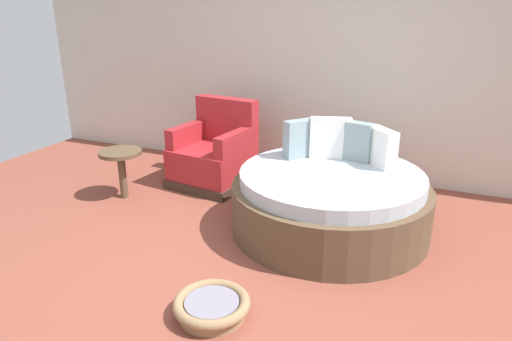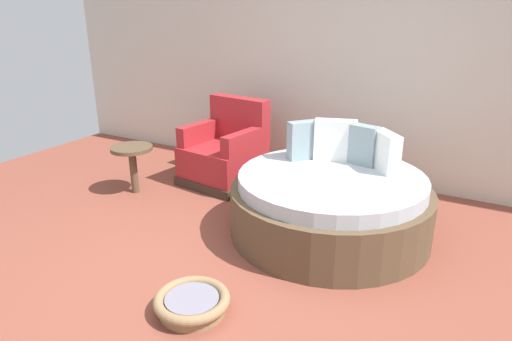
{
  "view_description": "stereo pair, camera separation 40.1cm",
  "coord_description": "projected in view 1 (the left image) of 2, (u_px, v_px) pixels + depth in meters",
  "views": [
    {
      "loc": [
        1.23,
        -2.59,
        1.93
      ],
      "look_at": [
        -0.23,
        0.88,
        0.55
      ],
      "focal_mm": 31.83,
      "sensor_mm": 36.0,
      "label": 1
    },
    {
      "loc": [
        1.59,
        -2.42,
        1.93
      ],
      "look_at": [
        -0.23,
        0.88,
        0.55
      ],
      "focal_mm": 31.83,
      "sensor_mm": 36.0,
      "label": 2
    }
  ],
  "objects": [
    {
      "name": "ground_plane",
      "position": [
        239.0,
        283.0,
        3.36
      ],
      "size": [
        8.0,
        8.0,
        0.02
      ],
      "primitive_type": "cube",
      "color": "brown"
    },
    {
      "name": "back_wall",
      "position": [
        334.0,
        42.0,
        5.05
      ],
      "size": [
        8.0,
        0.12,
        3.07
      ],
      "primitive_type": "cube",
      "color": "beige",
      "rests_on": "ground_plane"
    },
    {
      "name": "round_daybed",
      "position": [
        330.0,
        199.0,
        4.06
      ],
      "size": [
        1.75,
        1.75,
        0.94
      ],
      "color": "brown",
      "rests_on": "ground_plane"
    },
    {
      "name": "red_armchair",
      "position": [
        215.0,
        155.0,
        5.13
      ],
      "size": [
        0.9,
        0.9,
        0.94
      ],
      "color": "#38281E",
      "rests_on": "ground_plane"
    },
    {
      "name": "pet_basket",
      "position": [
        212.0,
        306.0,
        2.97
      ],
      "size": [
        0.51,
        0.51,
        0.13
      ],
      "color": "#8E704C",
      "rests_on": "ground_plane"
    },
    {
      "name": "side_table",
      "position": [
        121.0,
        159.0,
        4.69
      ],
      "size": [
        0.44,
        0.44,
        0.52
      ],
      "color": "brown",
      "rests_on": "ground_plane"
    }
  ]
}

